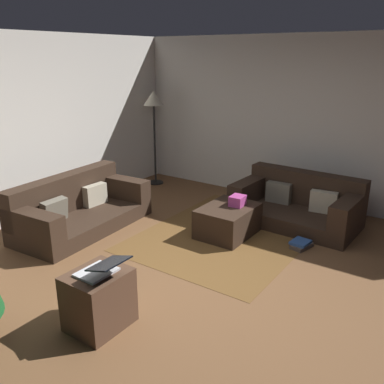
% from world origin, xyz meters
% --- Properties ---
extents(ground_plane, '(6.40, 6.40, 0.00)m').
position_xyz_m(ground_plane, '(0.00, 0.00, 0.00)').
color(ground_plane, brown).
extents(rear_partition, '(6.40, 0.12, 2.60)m').
position_xyz_m(rear_partition, '(0.00, 3.14, 1.30)').
color(rear_partition, silver).
rests_on(rear_partition, ground_plane).
extents(corner_partition, '(0.12, 6.40, 2.60)m').
position_xyz_m(corner_partition, '(3.14, 0.00, 1.30)').
color(corner_partition, silver).
rests_on(corner_partition, ground_plane).
extents(couch_left, '(1.95, 1.03, 0.72)m').
position_xyz_m(couch_left, '(0.33, 2.26, 0.27)').
color(couch_left, '#332319').
rests_on(couch_left, ground_plane).
extents(couch_right, '(1.01, 1.72, 0.69)m').
position_xyz_m(couch_right, '(2.25, -0.18, 0.27)').
color(couch_right, '#332319').
rests_on(couch_right, ground_plane).
extents(ottoman, '(0.82, 0.61, 0.39)m').
position_xyz_m(ottoman, '(1.30, 0.42, 0.20)').
color(ottoman, '#332319').
rests_on(ottoman, ground_plane).
extents(gift_box, '(0.22, 0.19, 0.13)m').
position_xyz_m(gift_box, '(1.41, 0.35, 0.46)').
color(gift_box, '#B23F8C').
rests_on(gift_box, ottoman).
extents(tv_remote, '(0.05, 0.16, 0.02)m').
position_xyz_m(tv_remote, '(1.49, 0.36, 0.40)').
color(tv_remote, black).
rests_on(tv_remote, ottoman).
extents(side_table, '(0.52, 0.44, 0.52)m').
position_xyz_m(side_table, '(-1.06, 0.36, 0.26)').
color(side_table, '#4C3323').
rests_on(side_table, ground_plane).
extents(laptop, '(0.32, 0.41, 0.18)m').
position_xyz_m(laptop, '(-1.06, 0.30, 0.58)').
color(laptop, silver).
rests_on(laptop, side_table).
extents(book_stack, '(0.32, 0.25, 0.08)m').
position_xyz_m(book_stack, '(1.47, -0.54, 0.04)').
color(book_stack, '#4C423D').
rests_on(book_stack, ground_plane).
extents(corner_lamp, '(0.36, 0.36, 1.68)m').
position_xyz_m(corner_lamp, '(2.56, 2.70, 1.43)').
color(corner_lamp, black).
rests_on(corner_lamp, ground_plane).
extents(area_rug, '(2.60, 2.00, 0.01)m').
position_xyz_m(area_rug, '(1.30, 0.42, 0.00)').
color(area_rug, brown).
rests_on(area_rug, ground_plane).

